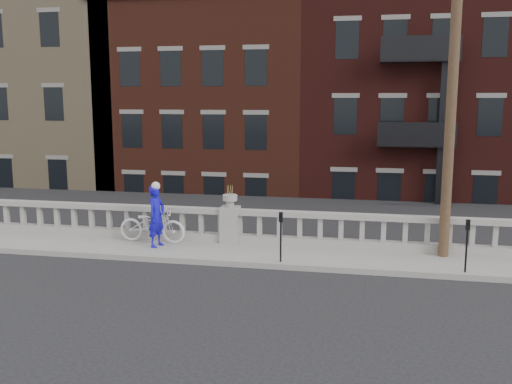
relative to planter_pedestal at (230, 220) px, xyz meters
The scene contains 10 objects.
ground 4.04m from the planter_pedestal, 90.00° to the right, with size 120.00×120.00×0.00m, color black.
sidewalk 1.21m from the planter_pedestal, 90.00° to the right, with size 32.00×2.20×0.15m, color gray.
balustrade 0.19m from the planter_pedestal, ahead, with size 28.00×0.34×1.03m.
planter_pedestal is the anchor object (origin of this frame).
lower_level 19.19m from the planter_pedestal, 88.31° to the left, with size 80.00×44.00×20.80m.
utility_pole 7.61m from the planter_pedestal, ahead, with size 1.60×0.28×10.00m.
parking_meter_b 2.58m from the planter_pedestal, 44.43° to the right, with size 0.10×0.09×1.36m.
parking_meter_c 6.81m from the planter_pedestal, 15.33° to the right, with size 0.10×0.09×1.36m.
bicycle 2.38m from the planter_pedestal, 169.03° to the right, with size 0.73×2.09×1.10m, color silver.
cyclist 2.22m from the planter_pedestal, 155.40° to the right, with size 0.67×0.44×1.83m, color #130CBF.
Camera 1 is at (4.09, -12.52, 4.53)m, focal length 40.00 mm.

